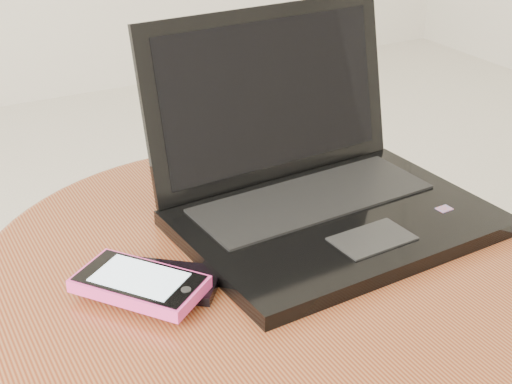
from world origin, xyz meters
TOP-DOWN VIEW (x-y plane):
  - table at (-0.00, -0.04)m, footprint 0.63×0.63m
  - laptop at (0.10, 0.01)m, footprint 0.36×0.31m
  - phone_black at (-0.12, -0.04)m, footprint 0.13×0.12m
  - phone_pink at (-0.15, -0.06)m, footprint 0.13×0.14m

SIDE VIEW (x-z plane):
  - table at x=0.00m, z-range 0.14..0.64m
  - phone_black at x=-0.12m, z-range 0.50..0.51m
  - phone_pink at x=-0.15m, z-range 0.51..0.52m
  - laptop at x=0.10m, z-range 0.43..0.65m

